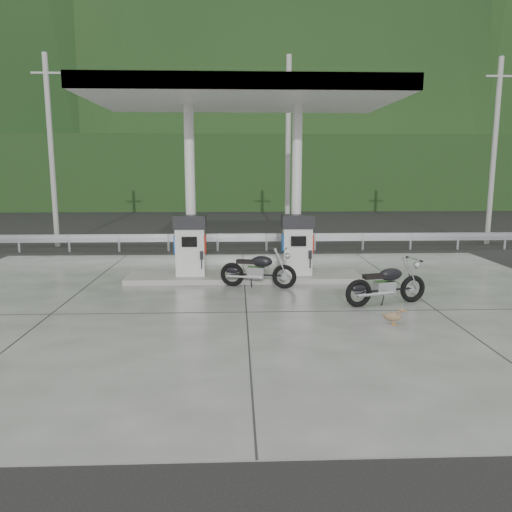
{
  "coord_description": "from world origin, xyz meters",
  "views": [
    {
      "loc": [
        -0.21,
        -12.22,
        3.31
      ],
      "look_at": [
        0.3,
        1.0,
        1.0
      ],
      "focal_mm": 35.0,
      "sensor_mm": 36.0,
      "label": 1
    }
  ],
  "objects_px": {
    "gas_pump_right": "(297,245)",
    "motorcycle_right": "(386,285)",
    "gas_pump_left": "(190,245)",
    "motorcycle_left": "(258,270)",
    "duck": "(392,317)"
  },
  "relations": [
    {
      "from": "gas_pump_left",
      "to": "duck",
      "type": "xyz_separation_m",
      "value": [
        4.71,
        -4.54,
        -0.89
      ]
    },
    {
      "from": "gas_pump_left",
      "to": "motorcycle_right",
      "type": "distance_m",
      "value": 5.86
    },
    {
      "from": "gas_pump_right",
      "to": "motorcycle_right",
      "type": "bearing_deg",
      "value": -57.74
    },
    {
      "from": "motorcycle_left",
      "to": "duck",
      "type": "height_order",
      "value": "motorcycle_left"
    },
    {
      "from": "motorcycle_right",
      "to": "gas_pump_left",
      "type": "bearing_deg",
      "value": 134.95
    },
    {
      "from": "gas_pump_right",
      "to": "duck",
      "type": "height_order",
      "value": "gas_pump_right"
    },
    {
      "from": "motorcycle_left",
      "to": "duck",
      "type": "xyz_separation_m",
      "value": [
        2.74,
        -3.54,
        -0.32
      ]
    },
    {
      "from": "motorcycle_left",
      "to": "duck",
      "type": "relative_size",
      "value": 4.54
    },
    {
      "from": "motorcycle_left",
      "to": "motorcycle_right",
      "type": "bearing_deg",
      "value": -18.43
    },
    {
      "from": "motorcycle_left",
      "to": "duck",
      "type": "distance_m",
      "value": 4.49
    },
    {
      "from": "motorcycle_right",
      "to": "motorcycle_left",
      "type": "bearing_deg",
      "value": 132.89
    },
    {
      "from": "motorcycle_left",
      "to": "motorcycle_right",
      "type": "distance_m",
      "value": 3.63
    },
    {
      "from": "gas_pump_left",
      "to": "duck",
      "type": "height_order",
      "value": "gas_pump_left"
    },
    {
      "from": "gas_pump_right",
      "to": "motorcycle_right",
      "type": "distance_m",
      "value": 3.51
    },
    {
      "from": "gas_pump_left",
      "to": "gas_pump_right",
      "type": "height_order",
      "value": "same"
    }
  ]
}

